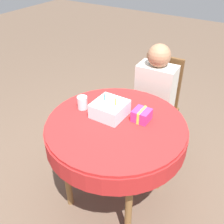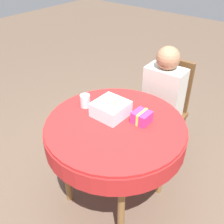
% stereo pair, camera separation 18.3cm
% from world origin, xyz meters
% --- Properties ---
extents(ground_plane, '(12.00, 12.00, 0.00)m').
position_xyz_m(ground_plane, '(0.00, 0.00, 0.00)').
color(ground_plane, brown).
extents(dining_table, '(1.01, 1.01, 0.78)m').
position_xyz_m(dining_table, '(0.00, 0.00, 0.68)').
color(dining_table, '#B22323').
rests_on(dining_table, ground_plane).
extents(chair, '(0.41, 0.41, 0.96)m').
position_xyz_m(chair, '(-0.02, 0.79, 0.51)').
color(chair, brown).
rests_on(chair, ground_plane).
extents(person, '(0.35, 0.31, 1.13)m').
position_xyz_m(person, '(-0.01, 0.70, 0.68)').
color(person, '#9E7051').
rests_on(person, ground_plane).
extents(birthday_cake, '(0.23, 0.23, 0.16)m').
position_xyz_m(birthday_cake, '(-0.09, 0.05, 0.83)').
color(birthday_cake, white).
rests_on(birthday_cake, dining_table).
extents(drinking_glass, '(0.08, 0.08, 0.10)m').
position_xyz_m(drinking_glass, '(-0.31, 0.02, 0.83)').
color(drinking_glass, silver).
rests_on(drinking_glass, dining_table).
extents(gift_box, '(0.12, 0.12, 0.09)m').
position_xyz_m(gift_box, '(0.14, 0.12, 0.82)').
color(gift_box, '#D13384').
rests_on(gift_box, dining_table).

